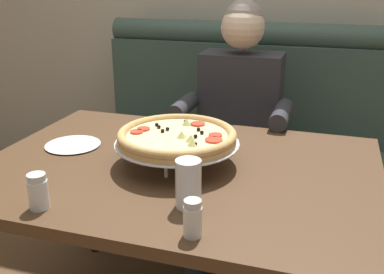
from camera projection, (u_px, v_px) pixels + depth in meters
booth_bench at (234, 157)px, 2.56m from camera, size 1.65×0.78×1.13m
dining_table at (178, 185)px, 1.60m from camera, size 1.38×1.00×0.75m
diner_main at (236, 119)px, 2.20m from camera, size 0.54×0.64×1.27m
pizza at (177, 137)px, 1.55m from camera, size 0.44×0.44×0.14m
shaker_parmesan at (38, 194)px, 1.27m from camera, size 0.06×0.06×0.11m
shaker_pepper_flakes at (193, 221)px, 1.14m from camera, size 0.05×0.05×0.10m
plate_near_left at (73, 143)px, 1.75m from camera, size 0.22×0.22×0.02m
drinking_glass at (188, 186)px, 1.28m from camera, size 0.07×0.07×0.14m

